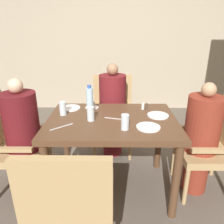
{
  "coord_description": "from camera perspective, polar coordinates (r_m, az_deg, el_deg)",
  "views": [
    {
      "loc": [
        0.02,
        -1.84,
        1.56
      ],
      "look_at": [
        0.0,
        0.04,
        0.83
      ],
      "focal_mm": 35.0,
      "sensor_mm": 36.0,
      "label": 1
    }
  ],
  "objects": [
    {
      "name": "ground_plane",
      "position": [
        2.42,
        -0.01,
        -18.99
      ],
      "size": [
        16.0,
        16.0,
        0.0
      ],
      "primitive_type": "plane",
      "color": "#60564C"
    },
    {
      "name": "chair_left_side",
      "position": [
        2.34,
        -25.24,
        -7.07
      ],
      "size": [
        0.51,
        0.51,
        0.99
      ],
      "color": "tan",
      "rests_on": "ground_plane"
    },
    {
      "name": "teacup_with_saucer",
      "position": [
        2.27,
        -5.28,
        1.72
      ],
      "size": [
        0.14,
        0.14,
        0.07
      ],
      "color": "white",
      "rests_on": "dining_table"
    },
    {
      "name": "chair_far_side",
      "position": [
        2.86,
        0.15,
        0.15
      ],
      "size": [
        0.51,
        0.51,
        0.99
      ],
      "color": "tan",
      "rests_on": "ground_plane"
    },
    {
      "name": "fork_beside_plate",
      "position": [
        1.99,
        1.43,
        -1.82
      ],
      "size": [
        0.2,
        0.07,
        0.0
      ],
      "color": "silver",
      "rests_on": "dining_table"
    },
    {
      "name": "glass_tall_far",
      "position": [
        2.12,
        -12.72,
        0.94
      ],
      "size": [
        0.07,
        0.07,
        0.13
      ],
      "color": "silver",
      "rests_on": "dining_table"
    },
    {
      "name": "plate_dessert_center",
      "position": [
        1.85,
        9.47,
        -3.9
      ],
      "size": [
        0.2,
        0.2,
        0.01
      ],
      "color": "white",
      "rests_on": "dining_table"
    },
    {
      "name": "glass_tall_mid",
      "position": [
        1.95,
        -5.58,
        -0.44
      ],
      "size": [
        0.07,
        0.07,
        0.13
      ],
      "color": "silver",
      "rests_on": "dining_table"
    },
    {
      "name": "chair_near_corner",
      "position": [
        1.47,
        -10.47,
        -23.61
      ],
      "size": [
        0.51,
        0.51,
        0.99
      ],
      "color": "tan",
      "rests_on": "ground_plane"
    },
    {
      "name": "wall_back",
      "position": [
        4.29,
        0.33,
        19.14
      ],
      "size": [
        8.0,
        0.06,
        2.8
      ],
      "color": "tan",
      "rests_on": "ground_plane"
    },
    {
      "name": "plate_main_left",
      "position": [
        2.11,
        11.9,
        -0.86
      ],
      "size": [
        0.2,
        0.2,
        0.01
      ],
      "color": "white",
      "rests_on": "dining_table"
    },
    {
      "name": "salt_shaker",
      "position": [
        2.24,
        8.06,
        1.5
      ],
      "size": [
        0.03,
        0.03,
        0.07
      ],
      "color": "white",
      "rests_on": "dining_table"
    },
    {
      "name": "knife_beside_plate",
      "position": [
        1.89,
        -12.74,
        -3.71
      ],
      "size": [
        0.17,
        0.14,
        0.0
      ],
      "color": "silver",
      "rests_on": "dining_table"
    },
    {
      "name": "diner_in_left_chair",
      "position": [
        2.25,
        -22.1,
        -5.89
      ],
      "size": [
        0.32,
        0.32,
        1.15
      ],
      "color": "#5B1419",
      "rests_on": "ground_plane"
    },
    {
      "name": "dining_table",
      "position": [
        2.05,
        -0.01,
        -4.62
      ],
      "size": [
        1.18,
        0.85,
        0.78
      ],
      "color": "brown",
      "rests_on": "ground_plane"
    },
    {
      "name": "diner_in_right_chair",
      "position": [
        2.25,
        22.16,
        -6.45
      ],
      "size": [
        0.32,
        0.32,
        1.12
      ],
      "color": "maroon",
      "rests_on": "ground_plane"
    },
    {
      "name": "diner_in_far_chair",
      "position": [
        2.69,
        0.13,
        0.49
      ],
      "size": [
        0.32,
        0.32,
        1.18
      ],
      "color": "maroon",
      "rests_on": "ground_plane"
    },
    {
      "name": "plate_main_right",
      "position": [
        2.29,
        -10.77,
        1.03
      ],
      "size": [
        0.2,
        0.2,
        0.01
      ],
      "color": "white",
      "rests_on": "dining_table"
    },
    {
      "name": "pepper_shaker",
      "position": [
        2.25,
        9.05,
        1.45
      ],
      "size": [
        0.03,
        0.03,
        0.06
      ],
      "color": "#4C3D2D",
      "rests_on": "dining_table"
    },
    {
      "name": "chair_right_side",
      "position": [
        2.32,
        25.41,
        -7.29
      ],
      "size": [
        0.51,
        0.51,
        0.99
      ],
      "color": "tan",
      "rests_on": "ground_plane"
    },
    {
      "name": "glass_tall_near",
      "position": [
        1.78,
        3.41,
        -2.64
      ],
      "size": [
        0.07,
        0.07,
        0.13
      ],
      "color": "silver",
      "rests_on": "dining_table"
    },
    {
      "name": "water_bottle",
      "position": [
        2.1,
        -5.84,
        3.06
      ],
      "size": [
        0.07,
        0.07,
        0.28
      ],
      "color": "silver",
      "rests_on": "dining_table"
    }
  ]
}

